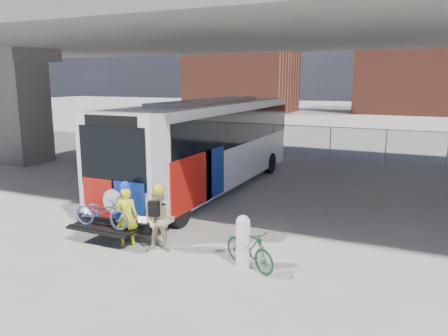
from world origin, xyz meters
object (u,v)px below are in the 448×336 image
Objects in this scene: bus at (209,139)px; cyclist_hivis at (127,215)px; bike_parked at (249,248)px; bollard at (243,239)px; cyclist_tan at (160,220)px.

cyclist_hivis is (0.63, -6.32, -1.24)m from bus.
cyclist_hivis is at bearing 117.03° from bike_parked.
cyclist_tan is at bearing -179.91° from bollard.
bollard reaches higher than bike_parked.
cyclist_hivis is at bearing 180.00° from bollard.
bollard is (4.04, -6.32, -1.41)m from bus.
cyclist_tan reaches higher than bollard.
bollard is 0.71× the size of cyclist_tan.
bike_parked is at bearing 156.43° from cyclist_hivis.
bus is 6.67m from cyclist_tan.
bus reaches higher than cyclist_tan.
bollard is 3.41m from cyclist_hivis.
bollard is at bearing 117.03° from bike_parked.
bike_parked is at bearing -56.40° from bus.
cyclist_tan is at bearing -75.00° from bus.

